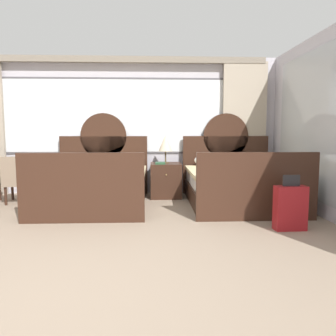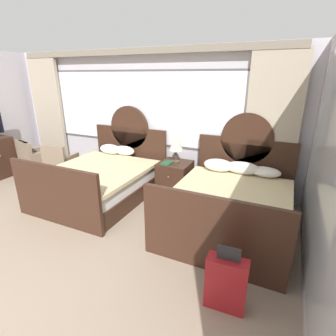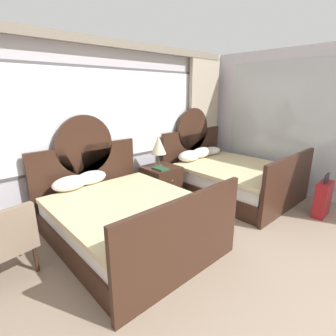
{
  "view_description": "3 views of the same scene",
  "coord_description": "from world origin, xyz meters",
  "px_view_note": "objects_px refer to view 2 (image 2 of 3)",
  "views": [
    {
      "loc": [
        0.76,
        -2.53,
        1.26
      ],
      "look_at": [
        0.99,
        2.8,
        0.66
      ],
      "focal_mm": 35.7,
      "sensor_mm": 36.0,
      "label": 1
    },
    {
      "loc": [
        2.82,
        -0.51,
        2.19
      ],
      "look_at": [
        1.27,
        2.81,
        0.88
      ],
      "focal_mm": 27.71,
      "sensor_mm": 36.0,
      "label": 2
    },
    {
      "loc": [
        -1.87,
        0.43,
        1.92
      ],
      "look_at": [
        0.79,
        3.32,
        0.75
      ],
      "focal_mm": 27.5,
      "sensor_mm": 36.0,
      "label": 3
    }
  ],
  "objects_px": {
    "bed_near_window": "(102,179)",
    "bed_near_mirror": "(231,204)",
    "armchair_by_window_centre": "(34,156)",
    "armchair_by_window_right": "(32,156)",
    "book_on_nightstand": "(167,163)",
    "table_lamp_on_nightstand": "(176,142)",
    "nightstand_between_beds": "(175,178)",
    "armchair_by_window_left": "(60,161)",
    "suitcase_on_floor": "(226,283)"
  },
  "relations": [
    {
      "from": "book_on_nightstand",
      "to": "armchair_by_window_centre",
      "type": "relative_size",
      "value": 0.32
    },
    {
      "from": "table_lamp_on_nightstand",
      "to": "armchair_by_window_centre",
      "type": "bearing_deg",
      "value": -172.2
    },
    {
      "from": "nightstand_between_beds",
      "to": "book_on_nightstand",
      "type": "distance_m",
      "value": 0.37
    },
    {
      "from": "armchair_by_window_left",
      "to": "suitcase_on_floor",
      "type": "bearing_deg",
      "value": -23.88
    },
    {
      "from": "bed_near_window",
      "to": "armchair_by_window_left",
      "type": "height_order",
      "value": "bed_near_window"
    },
    {
      "from": "bed_near_window",
      "to": "bed_near_mirror",
      "type": "xyz_separation_m",
      "value": [
        2.42,
        0.01,
        0.01
      ]
    },
    {
      "from": "bed_near_window",
      "to": "armchair_by_window_centre",
      "type": "xyz_separation_m",
      "value": [
        -2.1,
        0.25,
        0.11
      ]
    },
    {
      "from": "bed_near_window",
      "to": "armchair_by_window_centre",
      "type": "height_order",
      "value": "bed_near_window"
    },
    {
      "from": "nightstand_between_beds",
      "to": "table_lamp_on_nightstand",
      "type": "xyz_separation_m",
      "value": [
        -0.0,
        0.05,
        0.7
      ]
    },
    {
      "from": "table_lamp_on_nightstand",
      "to": "bed_near_window",
      "type": "bearing_deg",
      "value": -149.88
    },
    {
      "from": "armchair_by_window_left",
      "to": "armchair_by_window_right",
      "type": "xyz_separation_m",
      "value": [
        -0.86,
        0.0,
        0.0
      ]
    },
    {
      "from": "table_lamp_on_nightstand",
      "to": "armchair_by_window_right",
      "type": "relative_size",
      "value": 0.66
    },
    {
      "from": "book_on_nightstand",
      "to": "table_lamp_on_nightstand",
      "type": "bearing_deg",
      "value": 57.37
    },
    {
      "from": "armchair_by_window_centre",
      "to": "suitcase_on_floor",
      "type": "height_order",
      "value": "armchair_by_window_centre"
    },
    {
      "from": "bed_near_mirror",
      "to": "bed_near_window",
      "type": "bearing_deg",
      "value": -179.7
    },
    {
      "from": "book_on_nightstand",
      "to": "armchair_by_window_centre",
      "type": "height_order",
      "value": "armchair_by_window_centre"
    },
    {
      "from": "table_lamp_on_nightstand",
      "to": "armchair_by_window_right",
      "type": "bearing_deg",
      "value": -172.37
    },
    {
      "from": "bed_near_window",
      "to": "armchair_by_window_right",
      "type": "bearing_deg",
      "value": 173.52
    },
    {
      "from": "bed_near_mirror",
      "to": "nightstand_between_beds",
      "type": "relative_size",
      "value": 3.35
    },
    {
      "from": "bed_near_mirror",
      "to": "table_lamp_on_nightstand",
      "type": "height_order",
      "value": "bed_near_mirror"
    },
    {
      "from": "armchair_by_window_right",
      "to": "armchair_by_window_centre",
      "type": "bearing_deg",
      "value": 0.53
    },
    {
      "from": "suitcase_on_floor",
      "to": "nightstand_between_beds",
      "type": "bearing_deg",
      "value": 124.37
    },
    {
      "from": "nightstand_between_beds",
      "to": "book_on_nightstand",
      "type": "xyz_separation_m",
      "value": [
        -0.11,
        -0.11,
        0.34
      ]
    },
    {
      "from": "armchair_by_window_centre",
      "to": "armchair_by_window_right",
      "type": "bearing_deg",
      "value": -179.47
    },
    {
      "from": "armchair_by_window_left",
      "to": "armchair_by_window_centre",
      "type": "xyz_separation_m",
      "value": [
        -0.78,
        0.0,
        0.0
      ]
    },
    {
      "from": "armchair_by_window_centre",
      "to": "bed_near_mirror",
      "type": "bearing_deg",
      "value": -2.99
    },
    {
      "from": "bed_near_window",
      "to": "armchair_by_window_centre",
      "type": "bearing_deg",
      "value": 173.26
    },
    {
      "from": "armchair_by_window_right",
      "to": "table_lamp_on_nightstand",
      "type": "bearing_deg",
      "value": 7.63
    },
    {
      "from": "table_lamp_on_nightstand",
      "to": "armchair_by_window_left",
      "type": "bearing_deg",
      "value": -169.79
    },
    {
      "from": "bed_near_mirror",
      "to": "book_on_nightstand",
      "type": "distance_m",
      "value": 1.45
    },
    {
      "from": "nightstand_between_beds",
      "to": "book_on_nightstand",
      "type": "bearing_deg",
      "value": -133.29
    },
    {
      "from": "bed_near_mirror",
      "to": "armchair_by_window_left",
      "type": "distance_m",
      "value": 3.75
    },
    {
      "from": "table_lamp_on_nightstand",
      "to": "suitcase_on_floor",
      "type": "distance_m",
      "value": 2.8
    },
    {
      "from": "book_on_nightstand",
      "to": "armchair_by_window_right",
      "type": "height_order",
      "value": "armchair_by_window_right"
    },
    {
      "from": "armchair_by_window_left",
      "to": "armchair_by_window_centre",
      "type": "height_order",
      "value": "same"
    },
    {
      "from": "bed_near_window",
      "to": "armchair_by_window_centre",
      "type": "distance_m",
      "value": 2.12
    },
    {
      "from": "bed_near_window",
      "to": "suitcase_on_floor",
      "type": "xyz_separation_m",
      "value": [
        2.71,
        -1.54,
        -0.05
      ]
    },
    {
      "from": "table_lamp_on_nightstand",
      "to": "armchair_by_window_left",
      "type": "xyz_separation_m",
      "value": [
        -2.53,
        -0.46,
        -0.57
      ]
    },
    {
      "from": "book_on_nightstand",
      "to": "armchair_by_window_right",
      "type": "relative_size",
      "value": 0.32
    },
    {
      "from": "bed_near_mirror",
      "to": "nightstand_between_beds",
      "type": "distance_m",
      "value": 1.36
    },
    {
      "from": "armchair_by_window_centre",
      "to": "armchair_by_window_right",
      "type": "height_order",
      "value": "same"
    },
    {
      "from": "armchair_by_window_centre",
      "to": "book_on_nightstand",
      "type": "bearing_deg",
      "value": 5.14
    },
    {
      "from": "book_on_nightstand",
      "to": "armchair_by_window_centre",
      "type": "distance_m",
      "value": 3.23
    },
    {
      "from": "bed_near_window",
      "to": "suitcase_on_floor",
      "type": "distance_m",
      "value": 3.12
    },
    {
      "from": "nightstand_between_beds",
      "to": "suitcase_on_floor",
      "type": "xyz_separation_m",
      "value": [
        1.5,
        -2.19,
        -0.03
      ]
    },
    {
      "from": "bed_near_mirror",
      "to": "suitcase_on_floor",
      "type": "distance_m",
      "value": 1.58
    },
    {
      "from": "nightstand_between_beds",
      "to": "armchair_by_window_right",
      "type": "relative_size",
      "value": 0.78
    },
    {
      "from": "bed_near_mirror",
      "to": "armchair_by_window_right",
      "type": "distance_m",
      "value": 4.61
    },
    {
      "from": "table_lamp_on_nightstand",
      "to": "armchair_by_window_right",
      "type": "distance_m",
      "value": 3.47
    },
    {
      "from": "table_lamp_on_nightstand",
      "to": "armchair_by_window_left",
      "type": "height_order",
      "value": "table_lamp_on_nightstand"
    }
  ]
}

